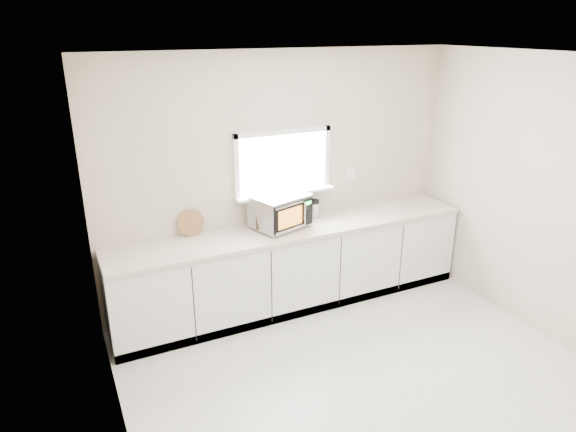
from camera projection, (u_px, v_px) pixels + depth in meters
ground at (384, 397)px, 4.28m from camera, size 4.00×4.00×0.00m
back_wall at (282, 179)px, 5.49m from camera, size 4.00×0.17×2.70m
cabinets at (294, 268)px, 5.57m from camera, size 3.92×0.60×0.88m
countertop at (295, 229)px, 5.40m from camera, size 3.92×0.64×0.04m
microwave at (280, 211)px, 5.33m from camera, size 0.64×0.56×0.35m
knife_block at (259, 218)px, 5.29m from camera, size 0.14×0.21×0.28m
cutting_board at (191, 223)px, 5.13m from camera, size 0.27×0.06×0.27m
coffee_grinder at (314, 208)px, 5.64m from camera, size 0.12×0.12×0.20m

